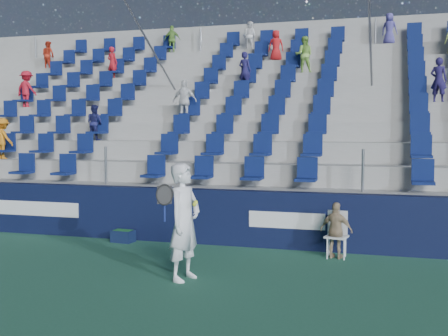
% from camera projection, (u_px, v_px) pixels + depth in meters
% --- Properties ---
extents(ground, '(70.00, 70.00, 0.00)m').
position_uv_depth(ground, '(164.00, 282.00, 9.27)').
color(ground, '#296047').
rests_on(ground, ground).
extents(sponsor_wall, '(24.00, 0.32, 1.20)m').
position_uv_depth(sponsor_wall, '(220.00, 217.00, 12.24)').
color(sponsor_wall, '#0D1333').
rests_on(sponsor_wall, ground).
extents(grandstand, '(24.00, 8.17, 6.63)m').
position_uv_depth(grandstand, '(269.00, 142.00, 17.00)').
color(grandstand, '#A3A39E').
rests_on(grandstand, ground).
extents(tennis_player, '(0.71, 0.80, 1.96)m').
position_uv_depth(tennis_player, '(184.00, 222.00, 9.32)').
color(tennis_player, white).
rests_on(tennis_player, ground).
extents(line_judge_chair, '(0.47, 0.48, 0.91)m').
position_uv_depth(line_judge_chair, '(337.00, 231.00, 11.03)').
color(line_judge_chair, white).
rests_on(line_judge_chair, ground).
extents(line_judge, '(0.69, 0.41, 1.10)m').
position_uv_depth(line_judge, '(336.00, 230.00, 10.89)').
color(line_judge, tan).
rests_on(line_judge, ground).
extents(ball_bin, '(0.51, 0.36, 0.27)m').
position_uv_depth(ball_bin, '(123.00, 235.00, 12.50)').
color(ball_bin, '#101B3C').
rests_on(ball_bin, ground).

